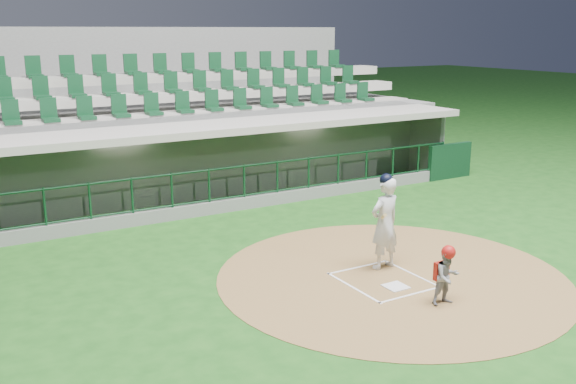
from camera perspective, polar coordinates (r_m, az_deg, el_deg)
name	(u,v)px	position (r m, az deg, el deg)	size (l,w,h in m)	color
ground	(374,276)	(13.49, 7.64, -7.43)	(120.00, 120.00, 0.00)	#174914
dirt_circle	(391,276)	(13.52, 9.18, -7.41)	(7.20, 7.20, 0.01)	brown
home_plate	(396,287)	(12.98, 9.56, -8.29)	(0.43, 0.43, 0.02)	silver
batter_box_chalk	(383,280)	(13.26, 8.44, -7.76)	(1.55, 1.80, 0.01)	white
dugout_structure	(221,164)	(19.76, -6.01, 2.50)	(16.40, 3.70, 3.00)	slate
seating_deck	(179,135)	(22.42, -9.64, 4.98)	(17.00, 6.72, 5.15)	slate
batter	(385,222)	(13.62, 8.60, -2.64)	(0.92, 0.92, 2.06)	silver
catcher	(447,275)	(12.22, 13.93, -7.17)	(0.55, 0.45, 1.14)	gray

